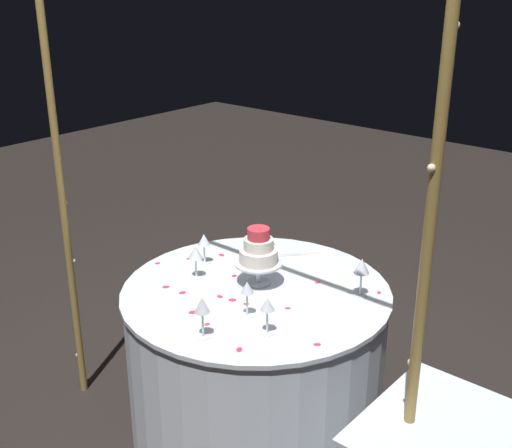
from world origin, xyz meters
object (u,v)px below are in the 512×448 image
object	(u,v)px
wine_glass_3	(362,268)
decorative_arch	(197,133)
main_table	(256,364)
tiered_cake	(258,252)
cake_knife	(295,254)
wine_glass_6	(202,307)
wine_glass_4	(204,241)
wine_glass_2	(271,246)
wine_glass_5	(267,307)
wine_glass_1	(196,254)
wine_glass_0	(247,290)

from	to	relation	value
wine_glass_3	decorative_arch	bearing A→B (deg)	56.73
main_table	tiered_cake	world-z (taller)	tiered_cake
main_table	cake_knife	xyz separation A→B (m)	(0.09, -0.41, 0.40)
main_table	wine_glass_6	world-z (taller)	wine_glass_6
wine_glass_6	main_table	bearing A→B (deg)	-76.90
tiered_cake	wine_glass_4	world-z (taller)	tiered_cake
main_table	tiered_cake	bearing A→B (deg)	-60.24
decorative_arch	tiered_cake	world-z (taller)	decorative_arch
main_table	tiered_cake	size ratio (longest dim) A/B	4.46
main_table	wine_glass_2	size ratio (longest dim) A/B	8.39
wine_glass_5	wine_glass_2	bearing A→B (deg)	-52.45
wine_glass_4	wine_glass_5	xyz separation A→B (m)	(-0.65, 0.31, 0.00)
wine_glass_3	wine_glass_4	xyz separation A→B (m)	(0.76, 0.20, -0.02)
wine_glass_6	wine_glass_1	bearing A→B (deg)	-41.91
decorative_arch	wine_glass_2	world-z (taller)	decorative_arch
main_table	wine_glass_0	size ratio (longest dim) A/B	7.65
wine_glass_1	wine_glass_4	size ratio (longest dim) A/B	1.01
decorative_arch	cake_knife	bearing A→B (deg)	-83.17
wine_glass_6	cake_knife	distance (m)	0.88
wine_glass_4	cake_knife	world-z (taller)	wine_glass_4
wine_glass_1	cake_knife	xyz separation A→B (m)	(-0.20, -0.50, -0.11)
wine_glass_1	wine_glass_6	distance (m)	0.53
wine_glass_0	wine_glass_6	world-z (taller)	wine_glass_6
wine_glass_2	wine_glass_3	distance (m)	0.49
decorative_arch	wine_glass_2	bearing A→B (deg)	-80.02
tiered_cake	wine_glass_2	size ratio (longest dim) A/B	1.88
wine_glass_2	cake_knife	bearing A→B (deg)	-93.28
tiered_cake	decorative_arch	bearing A→B (deg)	94.42
cake_knife	wine_glass_1	bearing A→B (deg)	67.86
wine_glass_0	wine_glass_1	bearing A→B (deg)	-15.72
wine_glass_4	cake_knife	size ratio (longest dim) A/B	0.63
wine_glass_5	wine_glass_1	bearing A→B (deg)	-16.79
main_table	wine_glass_4	bearing A→B (deg)	-7.81
wine_glass_0	tiered_cake	bearing A→B (deg)	-58.77
cake_knife	tiered_cake	bearing A→B (deg)	99.41
tiered_cake	wine_glass_0	distance (m)	0.30
wine_glass_4	wine_glass_1	bearing A→B (deg)	120.51
wine_glass_1	wine_glass_0	bearing A→B (deg)	164.28
wine_glass_3	wine_glass_4	world-z (taller)	wine_glass_3
decorative_arch	wine_glass_6	world-z (taller)	decorative_arch
wine_glass_1	wine_glass_4	bearing A→B (deg)	-59.49
tiered_cake	wine_glass_1	distance (m)	0.30
decorative_arch	wine_glass_0	bearing A→B (deg)	-133.56
wine_glass_3	wine_glass_6	bearing A→B (deg)	67.76
wine_glass_5	wine_glass_6	distance (m)	0.25
main_table	wine_glass_3	distance (m)	0.70
tiered_cake	wine_glass_1	xyz separation A→B (m)	(0.26, 0.14, -0.04)
wine_glass_5	cake_knife	world-z (taller)	wine_glass_5
wine_glass_6	cake_knife	world-z (taller)	wine_glass_6
wine_glass_4	wine_glass_6	size ratio (longest dim) A/B	0.88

